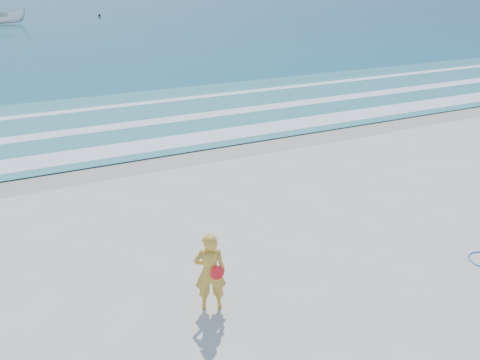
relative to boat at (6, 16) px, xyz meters
name	(u,v)px	position (x,y,z in m)	size (l,w,h in m)	color
ground	(297,305)	(4.69, -61.15, -0.99)	(400.00, 400.00, 0.00)	silver
wet_sand	(166,157)	(4.69, -52.15, -0.98)	(400.00, 2.40, 0.00)	#B2A893
ocean	(30,3)	(4.69, 43.85, -0.97)	(400.00, 190.00, 0.04)	#19727F
shallow	(133,119)	(4.69, -47.15, -0.94)	(400.00, 10.00, 0.01)	#59B7AD
foam_near	(156,144)	(4.69, -50.85, -0.93)	(400.00, 1.40, 0.01)	white
foam_mid	(138,124)	(4.69, -47.95, -0.93)	(400.00, 0.90, 0.01)	white
foam_far	(121,106)	(4.69, -44.65, -0.93)	(400.00, 0.60, 0.01)	white
boat	(6,16)	(0.00, 0.00, 0.00)	(1.84, 4.90, 1.89)	silver
buoy	(99,15)	(12.28, 6.18, -0.76)	(0.38, 0.38, 0.38)	black
woman	(210,272)	(3.11, -60.48, -0.15)	(0.71, 0.58, 1.67)	gold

